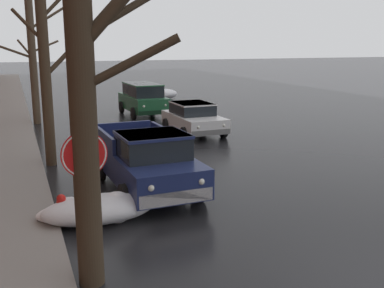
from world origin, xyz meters
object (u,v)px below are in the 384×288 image
at_px(bare_tree_at_the_corner, 85,64).
at_px(bare_tree_mid_block, 33,55).
at_px(sedan_white_parked_kerbside_close, 193,118).
at_px(stop_sign_at_corner, 85,168).
at_px(fire_hydrant, 62,209).
at_px(bare_tree_second_along_sidewalk, 46,58).
at_px(pickup_truck_darkblue_approaching_near_lane, 147,161).
at_px(suv_green_parked_kerbside_mid, 143,98).

bearing_deg(bare_tree_at_the_corner, bare_tree_mid_block, 90.19).
xyz_separation_m(sedan_white_parked_kerbside_close, stop_sign_at_corner, (-6.47, -11.58, 1.32)).
xyz_separation_m(bare_tree_mid_block, fire_hydrant, (-0.21, -14.18, -3.12)).
xyz_separation_m(bare_tree_second_along_sidewalk, sedan_white_parked_kerbside_close, (6.40, 3.14, -2.83)).
bearing_deg(stop_sign_at_corner, sedan_white_parked_kerbside_close, 60.81).
bearing_deg(bare_tree_at_the_corner, pickup_truck_darkblue_approaching_near_lane, 63.80).
bearing_deg(fire_hydrant, suv_green_parked_kerbside_mid, 67.93).
height_order(bare_tree_mid_block, pickup_truck_darkblue_approaching_near_lane, bare_tree_mid_block).
bearing_deg(fire_hydrant, sedan_white_parked_kerbside_close, 52.48).
bearing_deg(sedan_white_parked_kerbside_close, fire_hydrant, -127.52).
height_order(pickup_truck_darkblue_approaching_near_lane, stop_sign_at_corner, stop_sign_at_corner).
bearing_deg(bare_tree_second_along_sidewalk, bare_tree_at_the_corner, -89.85).
bearing_deg(suv_green_parked_kerbside_mid, sedan_white_parked_kerbside_close, -83.79).
height_order(bare_tree_mid_block, fire_hydrant, bare_tree_mid_block).
bearing_deg(bare_tree_at_the_corner, sedan_white_parked_kerbside_close, 61.06).
relative_size(bare_tree_mid_block, fire_hydrant, 9.60).
height_order(suv_green_parked_kerbside_mid, fire_hydrant, suv_green_parked_kerbside_mid).
bearing_deg(sedan_white_parked_kerbside_close, bare_tree_mid_block, 139.33).
relative_size(sedan_white_parked_kerbside_close, fire_hydrant, 5.49).
relative_size(bare_tree_mid_block, suv_green_parked_kerbside_mid, 1.55).
bearing_deg(pickup_truck_darkblue_approaching_near_lane, bare_tree_second_along_sidewalk, 119.21).
bearing_deg(bare_tree_mid_block, sedan_white_parked_kerbside_close, -40.67).
bearing_deg(suv_green_parked_kerbside_mid, bare_tree_mid_block, -174.31).
bearing_deg(stop_sign_at_corner, suv_green_parked_kerbside_mid, 71.82).
bearing_deg(bare_tree_mid_block, pickup_truck_darkblue_approaching_near_lane, -79.92).
relative_size(pickup_truck_darkblue_approaching_near_lane, stop_sign_at_corner, 1.85).
height_order(bare_tree_mid_block, suv_green_parked_kerbside_mid, bare_tree_mid_block).
xyz_separation_m(fire_hydrant, stop_sign_at_corner, (0.18, -2.93, 1.71)).
relative_size(bare_tree_second_along_sidewalk, pickup_truck_darkblue_approaching_near_lane, 1.45).
relative_size(suv_green_parked_kerbside_mid, fire_hydrant, 6.21).
xyz_separation_m(bare_tree_at_the_corner, sedan_white_parked_kerbside_close, (6.38, 11.53, -2.98)).
height_order(bare_tree_mid_block, sedan_white_parked_kerbside_close, bare_tree_mid_block).
bearing_deg(bare_tree_at_the_corner, bare_tree_second_along_sidewalk, 90.15).
height_order(sedan_white_parked_kerbside_close, fire_hydrant, sedan_white_parked_kerbside_close).
bearing_deg(pickup_truck_darkblue_approaching_near_lane, stop_sign_at_corner, -116.92).
height_order(bare_tree_at_the_corner, sedan_white_parked_kerbside_close, bare_tree_at_the_corner).
height_order(fire_hydrant, stop_sign_at_corner, stop_sign_at_corner).
bearing_deg(pickup_truck_darkblue_approaching_near_lane, bare_tree_at_the_corner, -116.20).
height_order(sedan_white_parked_kerbside_close, suv_green_parked_kerbside_mid, suv_green_parked_kerbside_mid).
xyz_separation_m(bare_tree_mid_block, pickup_truck_darkblue_approaching_near_lane, (2.24, -12.62, -2.60)).
distance_m(bare_tree_second_along_sidewalk, stop_sign_at_corner, 8.57).
height_order(bare_tree_at_the_corner, bare_tree_second_along_sidewalk, bare_tree_second_along_sidewalk).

